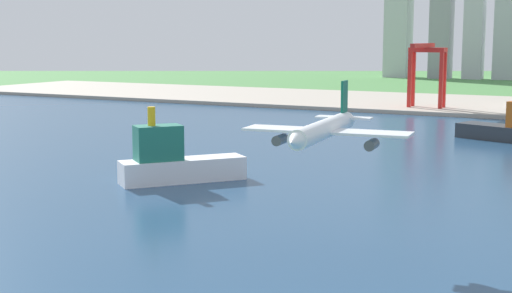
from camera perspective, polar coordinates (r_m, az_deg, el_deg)
ground_plane at (r=321.92m, az=11.02°, el=0.15°), size 2400.00×2400.00×0.00m
water_bay at (r=265.68m, az=7.27°, el=-1.49°), size 840.00×360.00×0.15m
industrial_pier at (r=505.62m, az=17.29°, el=3.04°), size 840.00×140.00×2.50m
airplane_landing at (r=149.73m, az=5.26°, el=1.28°), size 35.31×39.74×12.80m
ferry_boat at (r=234.15m, az=-6.28°, el=-1.15°), size 32.87×37.20×24.25m
port_crane_red at (r=465.73m, az=13.06°, el=6.42°), size 21.84×46.12×39.47m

